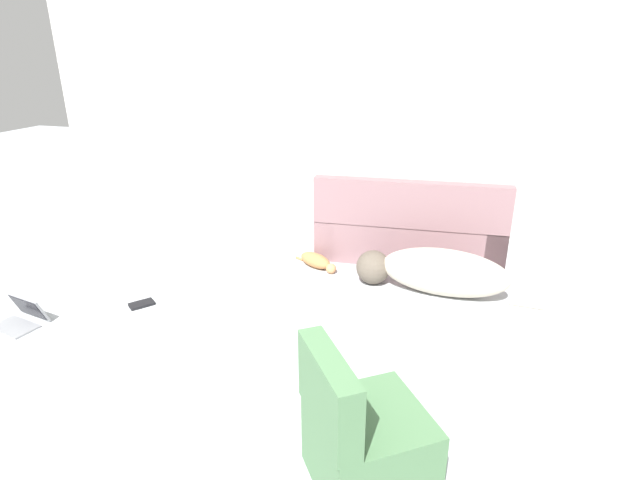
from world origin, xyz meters
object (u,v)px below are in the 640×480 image
side_chair (363,440)px  couch (409,229)px  dog (433,272)px  cat (317,261)px  book_black (142,304)px  laptop_open (23,315)px

side_chair → couch: bearing=-33.3°
dog → cat: dog is taller
cat → side_chair: 2.62m
dog → cat: bearing=-6.9°
couch → book_black: (-2.01, -1.77, -0.26)m
couch → laptop_open: bearing=36.3°
side_chair → book_black: bearing=23.4°
laptop_open → dog: bearing=36.3°
dog → side_chair: 2.21m
laptop_open → side_chair: 2.97m
book_black → side_chair: size_ratio=0.29×
laptop_open → couch: bearing=50.7°
cat → book_black: cat is taller
dog → book_black: dog is taller
couch → side_chair: 3.04m
cat → side_chair: bearing=-39.1°
cat → laptop_open: 2.53m
book_black → cat: bearing=44.3°
laptop_open → book_black: laptop_open is taller
cat → laptop_open: bearing=-109.4°
couch → dog: (0.32, -0.83, -0.07)m
couch → side_chair: (0.15, -3.04, -0.00)m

